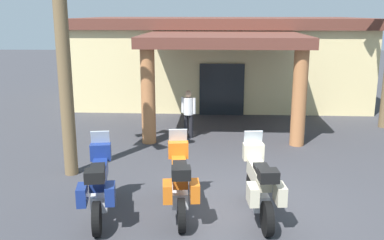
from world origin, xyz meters
The scene contains 6 objects.
ground_plane centered at (0.00, 0.00, 0.00)m, with size 80.00×80.00×0.00m, color #38383D.
motel_building centered at (0.11, 11.68, 1.97)m, with size 12.99×11.52×3.85m.
motorcycle_blue centered at (-2.87, -0.67, 0.70)m, with size 0.82×2.21×1.61m.
motorcycle_orange centered at (-1.25, -0.48, 0.70)m, with size 0.74×2.21×1.61m.
motorcycle_cream centered at (0.38, -0.58, 0.70)m, with size 0.73×2.21×1.61m.
pedestrian centered at (-1.25, 5.22, 0.92)m, with size 0.48×0.32×1.60m.
Camera 1 is at (-0.80, -8.78, 4.09)m, focal length 40.49 mm.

